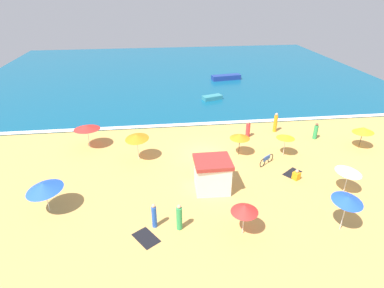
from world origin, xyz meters
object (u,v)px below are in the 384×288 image
object	(u,v)px
lifeguard_cabana	(212,174)
small_boat_1	(226,77)
beach_umbrella_0	(349,170)
beach_umbrella_8	(137,137)
beachgoer_6	(275,123)
beach_umbrella_3	(245,208)
beach_umbrella_7	(363,130)
small_boat_0	(212,97)
beachgoer_1	(154,216)
beach_umbrella_2	(240,136)
beachgoer_0	(179,218)
beach_umbrella_6	(44,187)
parked_bicycle	(267,160)
beachgoer_2	(296,175)
beach_umbrella_1	(348,199)
beachgoer_4	(316,132)
beach_umbrella_4	(286,136)
beach_umbrella_5	(87,127)
beachgoer_3	(248,130)

from	to	relation	value
lifeguard_cabana	small_boat_1	bearing A→B (deg)	75.39
beach_umbrella_0	beach_umbrella_8	bearing A→B (deg)	156.16
beachgoer_6	beach_umbrella_3	bearing A→B (deg)	-117.19
beach_umbrella_7	small_boat_0	xyz separation A→B (m)	(-10.56, 14.08, -1.39)
beach_umbrella_3	beachgoer_1	xyz separation A→B (m)	(-5.02, 1.21, -1.02)
beach_umbrella_2	beach_umbrella_0	bearing A→B (deg)	-45.90
beachgoer_0	beachgoer_6	bearing A→B (deg)	50.12
beach_umbrella_3	beach_umbrella_6	bearing A→B (deg)	163.21
lifeguard_cabana	beachgoer_0	bearing A→B (deg)	-124.90
parked_bicycle	beachgoer_2	world-z (taller)	beachgoer_2
beach_umbrella_2	parked_bicycle	bearing A→B (deg)	-44.84
beach_umbrella_1	beachgoer_4	size ratio (longest dim) A/B	1.55
beach_umbrella_6	beach_umbrella_8	world-z (taller)	beach_umbrella_8
beach_umbrella_6	beach_umbrella_1	bearing A→B (deg)	-12.52
beachgoer_2	beach_umbrella_2	bearing A→B (deg)	127.94
beach_umbrella_4	beachgoer_2	world-z (taller)	beach_umbrella_4
beachgoer_4	beach_umbrella_7	bearing A→B (deg)	-36.00
beach_umbrella_5	beach_umbrella_2	bearing A→B (deg)	-13.28
parked_bicycle	beach_umbrella_8	bearing A→B (deg)	168.83
beach_umbrella_1	beachgoer_2	world-z (taller)	beach_umbrella_1
beach_umbrella_1	beach_umbrella_8	xyz separation A→B (m)	(-12.00, 9.78, -0.11)
beach_umbrella_5	beachgoer_3	distance (m)	14.50
lifeguard_cabana	beach_umbrella_2	size ratio (longest dim) A/B	1.07
beach_umbrella_6	beachgoer_1	bearing A→B (deg)	-19.14
beach_umbrella_0	beachgoer_4	distance (m)	8.50
beachgoer_4	beach_umbrella_3	bearing A→B (deg)	-131.41
beach_umbrella_8	beachgoer_6	xyz separation A→B (m)	(13.05, 3.92, -1.14)
beach_umbrella_4	beachgoer_1	distance (m)	13.22
beach_umbrella_8	beachgoer_1	xyz separation A→B (m)	(1.18, -8.21, -1.26)
beach_umbrella_8	beach_umbrella_3	bearing A→B (deg)	-56.67
beach_umbrella_5	small_boat_1	world-z (taller)	beach_umbrella_5
beach_umbrella_4	beach_umbrella_8	bearing A→B (deg)	176.27
beach_umbrella_7	small_boat_0	world-z (taller)	beach_umbrella_7
beachgoer_4	beach_umbrella_0	bearing A→B (deg)	-103.03
beachgoer_1	beachgoer_6	bearing A→B (deg)	45.60
beach_umbrella_2	beach_umbrella_1	bearing A→B (deg)	-69.25
beach_umbrella_5	beach_umbrella_8	world-z (taller)	beach_umbrella_8
beach_umbrella_2	beachgoer_3	distance (m)	3.84
beach_umbrella_8	lifeguard_cabana	bearing A→B (deg)	-42.55
beach_umbrella_7	beachgoer_1	xyz separation A→B (m)	(-18.04, -7.90, -0.94)
lifeguard_cabana	beach_umbrella_1	world-z (taller)	beach_umbrella_1
beachgoer_1	beach_umbrella_3	bearing A→B (deg)	-13.59
beach_umbrella_8	beachgoer_1	size ratio (longest dim) A/B	1.62
beach_umbrella_4	beach_umbrella_5	world-z (taller)	beach_umbrella_5
beachgoer_0	beachgoer_1	size ratio (longest dim) A/B	1.05
beachgoer_4	lifeguard_cabana	bearing A→B (deg)	-148.48
beach_umbrella_0	beachgoer_3	world-z (taller)	beach_umbrella_0
lifeguard_cabana	small_boat_0	bearing A→B (deg)	79.59
beach_umbrella_0	beach_umbrella_5	bearing A→B (deg)	153.98
beachgoer_3	beachgoer_2	bearing A→B (deg)	-78.31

